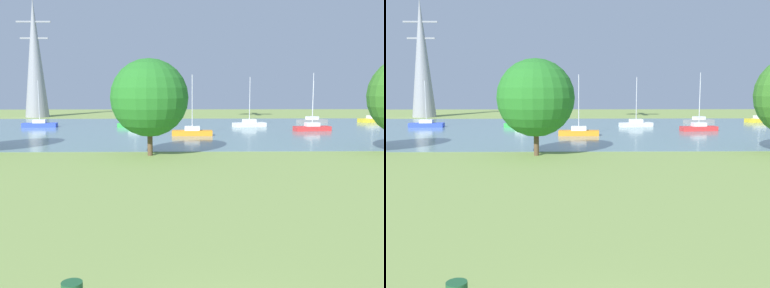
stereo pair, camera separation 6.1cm
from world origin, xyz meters
The scene contains 11 objects.
ground_plane centered at (0.00, 22.00, 0.00)m, with size 160.00×160.00×0.00m, color #7F994C.
water_surface centered at (0.00, 50.00, 0.01)m, with size 140.00×40.00×0.02m, color slate.
sailboat_red centered at (16.02, 48.11, 0.46)m, with size 4.95×2.11×6.52m.
sailboat_orange centered at (0.09, 42.98, 0.47)m, with size 4.84×1.64×7.21m.
sailboat_gray centered at (19.38, 59.51, 0.47)m, with size 5.03×2.86×7.92m.
sailboat_green centered at (-7.91, 53.49, 0.46)m, with size 4.92×1.95×6.38m.
sailboat_yellow centered at (30.02, 61.70, 0.47)m, with size 5.01×2.46×7.82m.
sailboat_white centered at (8.60, 53.99, 0.46)m, with size 5.02×2.67×7.14m.
sailboat_blue centered at (-21.57, 53.90, 0.46)m, with size 4.87×1.75×6.63m.
tree_west_near centered at (-3.81, 27.99, 4.91)m, with size 6.57×6.57×8.20m.
electricity_pylon centered at (-28.84, 75.06, 11.10)m, with size 6.40×4.40×22.17m.
Camera 2 is at (-0.90, -8.90, 5.89)m, focal length 40.87 mm.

